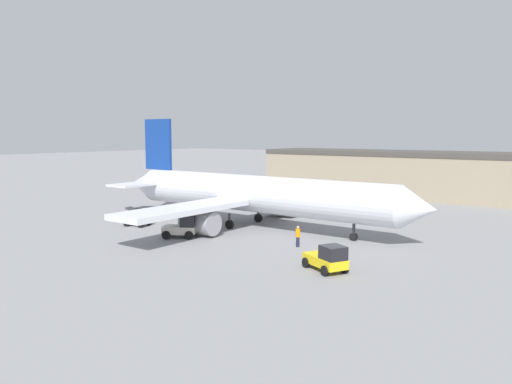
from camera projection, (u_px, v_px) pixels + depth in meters
name	position (u px, v px, depth m)	size (l,w,h in m)	color
ground_plane	(256.00, 227.00, 51.56)	(400.00, 400.00, 0.00)	gray
terminal_building	(473.00, 177.00, 71.26)	(65.22, 11.03, 6.94)	gray
airplane	(249.00, 194.00, 51.74)	(37.76, 31.83, 11.31)	silver
ground_crew_worker	(298.00, 236.00, 42.39)	(0.40, 0.40, 1.81)	#1E2338
baggage_tug	(182.00, 227.00, 46.22)	(3.53, 3.27, 2.07)	beige
belt_loader_truck	(139.00, 217.00, 51.98)	(2.76, 2.22, 2.02)	silver
pushback_tug	(328.00, 259.00, 34.84)	(3.84, 3.12, 1.95)	yellow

